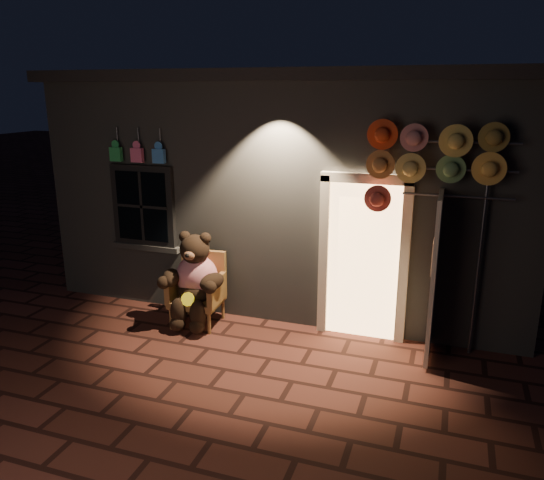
% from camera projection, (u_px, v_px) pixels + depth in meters
% --- Properties ---
extents(ground, '(60.00, 60.00, 0.00)m').
position_uv_depth(ground, '(225.00, 369.00, 6.27)').
color(ground, '#51271F').
rests_on(ground, ground).
extents(shop_building, '(7.30, 5.95, 3.51)m').
position_uv_depth(shop_building, '(313.00, 175.00, 9.43)').
color(shop_building, slate).
rests_on(shop_building, ground).
extents(wicker_armchair, '(0.73, 0.66, 1.01)m').
position_uv_depth(wicker_armchair, '(199.00, 288.00, 7.45)').
color(wicker_armchair, brown).
rests_on(wicker_armchair, ground).
extents(teddy_bear, '(0.96, 0.76, 1.32)m').
position_uv_depth(teddy_bear, '(195.00, 280.00, 7.28)').
color(teddy_bear, red).
rests_on(teddy_bear, ground).
extents(hat_rack, '(1.73, 0.22, 2.85)m').
position_uv_depth(hat_rack, '(430.00, 162.00, 6.13)').
color(hat_rack, '#59595E').
rests_on(hat_rack, ground).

